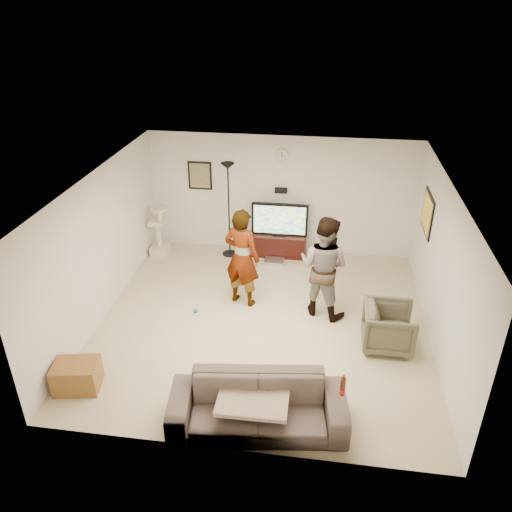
# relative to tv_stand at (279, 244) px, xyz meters

# --- Properties ---
(floor) EXTENTS (5.50, 5.50, 0.02)m
(floor) POSITION_rel_tv_stand_xyz_m (-0.01, -2.50, -0.25)
(floor) COLOR tan
(floor) RESTS_ON ground
(ceiling) EXTENTS (5.50, 5.50, 0.02)m
(ceiling) POSITION_rel_tv_stand_xyz_m (-0.01, -2.50, 2.27)
(ceiling) COLOR white
(ceiling) RESTS_ON wall_back
(wall_back) EXTENTS (5.50, 0.04, 2.50)m
(wall_back) POSITION_rel_tv_stand_xyz_m (-0.01, 0.25, 1.01)
(wall_back) COLOR silver
(wall_back) RESTS_ON floor
(wall_front) EXTENTS (5.50, 0.04, 2.50)m
(wall_front) POSITION_rel_tv_stand_xyz_m (-0.01, -5.25, 1.01)
(wall_front) COLOR silver
(wall_front) RESTS_ON floor
(wall_left) EXTENTS (0.04, 5.50, 2.50)m
(wall_left) POSITION_rel_tv_stand_xyz_m (-2.76, -2.50, 1.01)
(wall_left) COLOR silver
(wall_left) RESTS_ON floor
(wall_right) EXTENTS (0.04, 5.50, 2.50)m
(wall_right) POSITION_rel_tv_stand_xyz_m (2.74, -2.50, 1.01)
(wall_right) COLOR silver
(wall_right) RESTS_ON floor
(wall_clock) EXTENTS (0.26, 0.04, 0.26)m
(wall_clock) POSITION_rel_tv_stand_xyz_m (-0.01, 0.22, 1.86)
(wall_clock) COLOR white
(wall_clock) RESTS_ON wall_back
(wall_speaker) EXTENTS (0.25, 0.10, 0.10)m
(wall_speaker) POSITION_rel_tv_stand_xyz_m (-0.01, 0.19, 1.14)
(wall_speaker) COLOR black
(wall_speaker) RESTS_ON wall_back
(picture_back) EXTENTS (0.42, 0.03, 0.52)m
(picture_back) POSITION_rel_tv_stand_xyz_m (-1.71, 0.23, 1.36)
(picture_back) COLOR #71684A
(picture_back) RESTS_ON wall_back
(picture_right) EXTENTS (0.03, 0.78, 0.62)m
(picture_right) POSITION_rel_tv_stand_xyz_m (2.72, -0.90, 1.26)
(picture_right) COLOR #FFBE42
(picture_right) RESTS_ON wall_right
(tv_stand) EXTENTS (1.13, 0.45, 0.47)m
(tv_stand) POSITION_rel_tv_stand_xyz_m (0.00, 0.00, 0.00)
(tv_stand) COLOR black
(tv_stand) RESTS_ON floor
(console_box) EXTENTS (0.40, 0.30, 0.07)m
(console_box) POSITION_rel_tv_stand_xyz_m (-0.06, -0.40, -0.20)
(console_box) COLOR silver
(console_box) RESTS_ON floor
(tv) EXTENTS (1.16, 0.08, 0.69)m
(tv) POSITION_rel_tv_stand_xyz_m (0.00, 0.00, 0.58)
(tv) COLOR black
(tv) RESTS_ON tv_stand
(tv_screen) EXTENTS (1.07, 0.01, 0.61)m
(tv_screen) POSITION_rel_tv_stand_xyz_m (0.00, -0.04, 0.58)
(tv_screen) COLOR #D3EC50
(tv_screen) RESTS_ON tv
(floor_lamp) EXTENTS (0.32, 0.32, 2.01)m
(floor_lamp) POSITION_rel_tv_stand_xyz_m (-1.04, -0.15, 0.77)
(floor_lamp) COLOR black
(floor_lamp) RESTS_ON floor
(cat_tree) EXTENTS (0.37, 0.37, 1.12)m
(cat_tree) POSITION_rel_tv_stand_xyz_m (-2.51, -0.37, 0.32)
(cat_tree) COLOR beige
(cat_tree) RESTS_ON floor
(person_left) EXTENTS (0.77, 0.63, 1.81)m
(person_left) POSITION_rel_tv_stand_xyz_m (-0.46, -1.94, 0.67)
(person_left) COLOR #A8A8A8
(person_left) RESTS_ON floor
(person_right) EXTENTS (1.08, 0.99, 1.81)m
(person_right) POSITION_rel_tv_stand_xyz_m (0.95, -2.05, 0.67)
(person_right) COLOR navy
(person_right) RESTS_ON floor
(sofa) EXTENTS (2.35, 1.16, 0.66)m
(sofa) POSITION_rel_tv_stand_xyz_m (0.22, -4.80, 0.09)
(sofa) COLOR #493C36
(sofa) RESTS_ON floor
(throw_blanket) EXTENTS (0.91, 0.71, 0.06)m
(throw_blanket) POSITION_rel_tv_stand_xyz_m (0.17, -4.80, 0.21)
(throw_blanket) COLOR tan
(throw_blanket) RESTS_ON sofa
(beer_bottle) EXTENTS (0.06, 0.06, 0.25)m
(beer_bottle) POSITION_rel_tv_stand_xyz_m (1.26, -4.80, 0.55)
(beer_bottle) COLOR #471C0C
(beer_bottle) RESTS_ON sofa
(armchair) EXTENTS (0.79, 0.77, 0.72)m
(armchair) POSITION_rel_tv_stand_xyz_m (2.02, -2.88, 0.12)
(armchair) COLOR #4C4735
(armchair) RESTS_ON floor
(side_table) EXTENTS (0.69, 0.57, 0.41)m
(side_table) POSITION_rel_tv_stand_xyz_m (-2.41, -4.47, -0.03)
(side_table) COLOR brown
(side_table) RESTS_ON floor
(toy_ball) EXTENTS (0.08, 0.08, 0.08)m
(toy_ball) POSITION_rel_tv_stand_xyz_m (-1.22, -2.40, -0.20)
(toy_ball) COLOR #006B8B
(toy_ball) RESTS_ON floor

